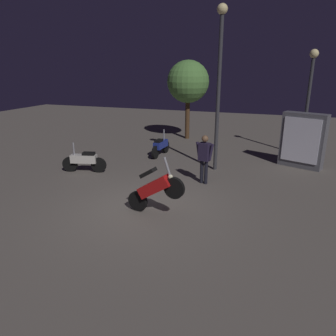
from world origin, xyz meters
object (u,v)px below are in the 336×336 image
object	(u,v)px
streetlamp_near	(309,89)
kiosk_billboard	(303,141)
motorcycle_white_parked_left	(84,161)
motorcycle_blue_parked_right	(161,146)
motorcycle_red_foreground	(155,189)
streetlamp_far	(219,72)
person_rider_beside	(204,155)

from	to	relation	value
streetlamp_near	kiosk_billboard	size ratio (longest dim) A/B	2.11
motorcycle_white_parked_left	kiosk_billboard	world-z (taller)	kiosk_billboard
motorcycle_blue_parked_right	motorcycle_white_parked_left	bearing A→B (deg)	152.61
motorcycle_red_foreground	streetlamp_far	size ratio (longest dim) A/B	0.29
person_rider_beside	kiosk_billboard	bearing A→B (deg)	151.21
kiosk_billboard	streetlamp_far	bearing A→B (deg)	45.80
streetlamp_near	kiosk_billboard	world-z (taller)	streetlamp_near
person_rider_beside	streetlamp_near	size ratio (longest dim) A/B	0.37
motorcycle_red_foreground	streetlamp_near	xyz separation A→B (m)	(3.91, 7.71, 2.12)
person_rider_beside	streetlamp_far	size ratio (longest dim) A/B	0.29
motorcycle_red_foreground	kiosk_billboard	distance (m)	6.95
person_rider_beside	streetlamp_near	bearing A→B (deg)	163.45
streetlamp_far	motorcycle_red_foreground	bearing A→B (deg)	-99.21
person_rider_beside	streetlamp_far	xyz separation A→B (m)	(0.06, 1.63, 2.60)
motorcycle_red_foreground	streetlamp_far	distance (m)	5.27
motorcycle_red_foreground	person_rider_beside	bearing A→B (deg)	85.47
streetlamp_far	motorcycle_white_parked_left	bearing A→B (deg)	-156.98
person_rider_beside	streetlamp_near	xyz separation A→B (m)	(3.26, 4.96, 1.88)
motorcycle_red_foreground	kiosk_billboard	xyz separation A→B (m)	(3.78, 5.82, 0.31)
person_rider_beside	kiosk_billboard	xyz separation A→B (m)	(3.13, 3.07, 0.07)
streetlamp_near	person_rider_beside	bearing A→B (deg)	-123.32
motorcycle_red_foreground	person_rider_beside	distance (m)	2.84
motorcycle_white_parked_left	motorcycle_blue_parked_right	size ratio (longest dim) A/B	0.98
motorcycle_white_parked_left	kiosk_billboard	size ratio (longest dim) A/B	0.78
person_rider_beside	streetlamp_far	bearing A→B (deg)	-165.28
motorcycle_white_parked_left	motorcycle_blue_parked_right	distance (m)	3.59
motorcycle_white_parked_left	streetlamp_near	world-z (taller)	streetlamp_near
motorcycle_white_parked_left	person_rider_beside	world-z (taller)	person_rider_beside
streetlamp_near	streetlamp_far	xyz separation A→B (m)	(-3.20, -3.33, 0.72)
motorcycle_white_parked_left	kiosk_billboard	xyz separation A→B (m)	(7.59, 3.36, 0.61)
person_rider_beside	motorcycle_white_parked_left	bearing A→B (deg)	-69.48
person_rider_beside	kiosk_billboard	world-z (taller)	kiosk_billboard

